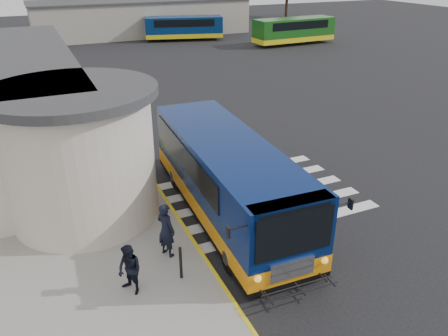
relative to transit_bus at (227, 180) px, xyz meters
name	(u,v)px	position (x,y,z in m)	size (l,w,h in m)	color
ground	(259,186)	(2.17, 1.46, -1.41)	(140.00, 140.00, 0.00)	black
sidewalk	(28,185)	(-6.83, 5.46, -1.34)	(10.00, 34.00, 0.15)	gray
curb_strip	(142,164)	(-1.88, 5.46, -1.33)	(0.12, 34.00, 0.16)	yellow
crosswalk	(257,196)	(1.67, 0.66, -1.40)	(8.00, 5.35, 0.01)	silver
depot_building	(142,17)	(8.17, 43.46, 0.70)	(26.40, 8.40, 4.20)	gray
transit_bus	(227,180)	(0.00, 0.00, 0.00)	(3.81, 10.56, 2.95)	#06194E
pedestrian_a	(166,230)	(-2.90, -1.72, -0.33)	(0.68, 0.45, 1.86)	black
pedestrian_b	(130,270)	(-4.36, -2.98, -0.48)	(0.75, 0.59, 1.55)	black
bollard	(181,263)	(-2.87, -2.99, -0.72)	(0.09, 0.09, 1.09)	black
far_bus_a	(184,27)	(11.50, 37.29, 0.08)	(9.23, 4.61, 2.29)	navy
far_bus_b	(294,30)	(21.83, 29.79, 0.16)	(9.48, 3.03, 2.42)	#175015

